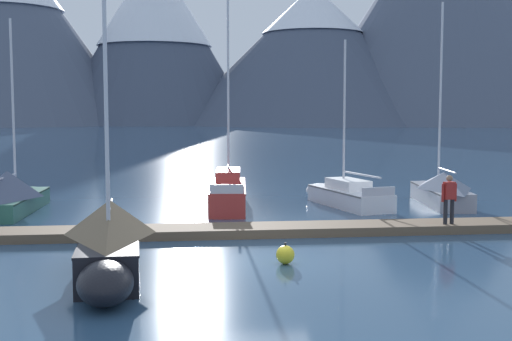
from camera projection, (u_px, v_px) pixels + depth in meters
name	position (u px, v px, depth m)	size (l,w,h in m)	color
ground_plane	(268.00, 261.00, 18.76)	(700.00, 700.00, 0.00)	#2D4C6B
mountain_west_summit	(5.00, 24.00, 188.94)	(75.51, 75.51, 54.59)	#4C566B
mountain_central_massif	(155.00, 33.00, 194.56)	(58.04, 58.04, 49.66)	#424C60
mountain_shoulder_ridge	(313.00, 53.00, 194.07)	(81.30, 81.30, 39.87)	#424C60
mountain_east_summit	(445.00, 4.00, 196.42)	(87.32, 87.32, 68.64)	#4C566B
dock	(259.00, 230.00, 22.72)	(23.73, 3.16, 0.30)	brown
sailboat_nearest_berth	(11.00, 192.00, 27.54)	(2.15, 6.94, 7.98)	#336B56
sailboat_second_berth	(110.00, 242.00, 16.93)	(2.20, 6.45, 7.07)	black
sailboat_mid_dock_port	(229.00, 191.00, 29.60)	(1.70, 7.88, 9.25)	#B2332D
sailboat_mid_dock_starboard	(344.00, 194.00, 29.69)	(3.29, 6.26, 7.27)	white
sailboat_far_berth	(440.00, 188.00, 29.95)	(1.96, 6.46, 8.95)	#93939E
person_on_dock	(449.00, 196.00, 22.96)	(0.57, 0.31, 1.69)	#232328
mooring_buoy_inner_mooring	(285.00, 255.00, 18.36)	(0.51, 0.51, 0.59)	yellow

